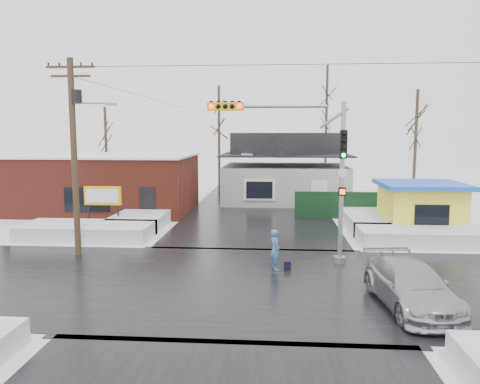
# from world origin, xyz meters

# --- Properties ---
(ground) EXTENTS (120.00, 120.00, 0.00)m
(ground) POSITION_xyz_m (0.00, 0.00, 0.00)
(ground) COLOR white
(ground) RESTS_ON ground
(road_ns) EXTENTS (10.00, 120.00, 0.02)m
(road_ns) POSITION_xyz_m (0.00, 0.00, 0.01)
(road_ns) COLOR black
(road_ns) RESTS_ON ground
(road_ew) EXTENTS (120.00, 10.00, 0.02)m
(road_ew) POSITION_xyz_m (0.00, 0.00, 0.01)
(road_ew) COLOR black
(road_ew) RESTS_ON ground
(snowbank_nw) EXTENTS (7.00, 3.00, 0.80)m
(snowbank_nw) POSITION_xyz_m (-9.00, 7.00, 0.40)
(snowbank_nw) COLOR white
(snowbank_nw) RESTS_ON ground
(snowbank_ne) EXTENTS (7.00, 3.00, 0.80)m
(snowbank_ne) POSITION_xyz_m (9.00, 7.00, 0.40)
(snowbank_ne) COLOR white
(snowbank_ne) RESTS_ON ground
(snowbank_nside_w) EXTENTS (3.00, 8.00, 0.80)m
(snowbank_nside_w) POSITION_xyz_m (-7.00, 12.00, 0.40)
(snowbank_nside_w) COLOR white
(snowbank_nside_w) RESTS_ON ground
(snowbank_nside_e) EXTENTS (3.00, 8.00, 0.80)m
(snowbank_nside_e) POSITION_xyz_m (7.00, 12.00, 0.40)
(snowbank_nside_e) COLOR white
(snowbank_nside_e) RESTS_ON ground
(traffic_signal) EXTENTS (6.05, 0.68, 7.00)m
(traffic_signal) POSITION_xyz_m (2.43, 2.97, 4.54)
(traffic_signal) COLOR gray
(traffic_signal) RESTS_ON ground
(utility_pole) EXTENTS (3.15, 0.44, 9.00)m
(utility_pole) POSITION_xyz_m (-7.93, 3.50, 5.11)
(utility_pole) COLOR #382619
(utility_pole) RESTS_ON ground
(brick_building) EXTENTS (12.20, 8.20, 4.12)m
(brick_building) POSITION_xyz_m (-11.00, 15.99, 2.08)
(brick_building) COLOR maroon
(brick_building) RESTS_ON ground
(marquee_sign) EXTENTS (2.20, 0.21, 2.55)m
(marquee_sign) POSITION_xyz_m (-9.00, 9.49, 1.92)
(marquee_sign) COLOR black
(marquee_sign) RESTS_ON ground
(house) EXTENTS (10.40, 8.40, 5.76)m
(house) POSITION_xyz_m (2.00, 22.00, 2.62)
(house) COLOR #ABA59A
(house) RESTS_ON ground
(kiosk) EXTENTS (4.60, 4.60, 2.88)m
(kiosk) POSITION_xyz_m (9.50, 9.99, 1.46)
(kiosk) COLOR #FFEF38
(kiosk) RESTS_ON ground
(fence) EXTENTS (8.00, 0.12, 1.80)m
(fence) POSITION_xyz_m (6.50, 14.00, 0.90)
(fence) COLOR black
(fence) RESTS_ON ground
(tree_far_left) EXTENTS (3.00, 3.00, 10.00)m
(tree_far_left) POSITION_xyz_m (-4.00, 26.00, 7.95)
(tree_far_left) COLOR #332821
(tree_far_left) RESTS_ON ground
(tree_far_mid) EXTENTS (3.00, 3.00, 12.00)m
(tree_far_mid) POSITION_xyz_m (6.00, 28.00, 9.54)
(tree_far_mid) COLOR #332821
(tree_far_mid) RESTS_ON ground
(tree_far_right) EXTENTS (3.00, 3.00, 9.00)m
(tree_far_right) POSITION_xyz_m (12.00, 20.00, 7.16)
(tree_far_right) COLOR #332821
(tree_far_right) RESTS_ON ground
(tree_far_west) EXTENTS (3.00, 3.00, 8.00)m
(tree_far_west) POSITION_xyz_m (-14.00, 24.00, 6.36)
(tree_far_west) COLOR #332821
(tree_far_west) RESTS_ON ground
(pedestrian) EXTENTS (0.62, 0.73, 1.70)m
(pedestrian) POSITION_xyz_m (1.16, 1.77, 0.85)
(pedestrian) COLOR #3E70AD
(pedestrian) RESTS_ON ground
(car) EXTENTS (2.55, 5.14, 1.44)m
(car) POSITION_xyz_m (5.58, -2.13, 0.72)
(car) COLOR #ADAFB4
(car) RESTS_ON ground
(shopping_bag) EXTENTS (0.30, 0.16, 0.35)m
(shopping_bag) POSITION_xyz_m (1.69, 1.79, 0.17)
(shopping_bag) COLOR black
(shopping_bag) RESTS_ON ground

